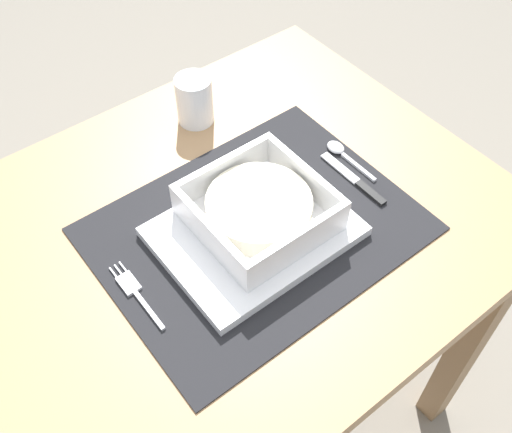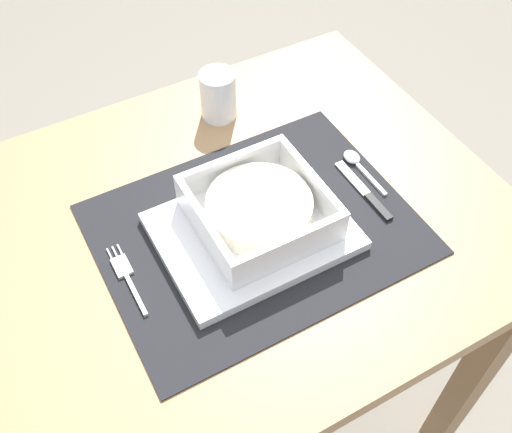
% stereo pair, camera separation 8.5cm
% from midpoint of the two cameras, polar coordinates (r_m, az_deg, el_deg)
% --- Properties ---
extents(ground_plane, '(6.00, 6.00, 0.00)m').
position_cam_midpoint_polar(ground_plane, '(1.50, -0.02, -17.77)').
color(ground_plane, gray).
extents(dining_table, '(0.83, 0.66, 0.70)m').
position_cam_midpoint_polar(dining_table, '(0.98, -0.02, -4.80)').
color(dining_table, '#A37A51').
rests_on(dining_table, ground).
extents(placemat, '(0.45, 0.35, 0.00)m').
position_cam_midpoint_polar(placemat, '(0.87, 2.79, -1.37)').
color(placemat, black).
rests_on(placemat, dining_table).
extents(serving_plate, '(0.27, 0.21, 0.02)m').
position_cam_midpoint_polar(serving_plate, '(0.86, 2.51, -1.58)').
color(serving_plate, white).
rests_on(serving_plate, placemat).
extents(porridge_bowl, '(0.18, 0.18, 0.06)m').
position_cam_midpoint_polar(porridge_bowl, '(0.84, 3.20, 0.46)').
color(porridge_bowl, white).
rests_on(porridge_bowl, serving_plate).
extents(fork, '(0.02, 0.13, 0.00)m').
position_cam_midpoint_polar(fork, '(0.83, -9.52, -5.64)').
color(fork, silver).
rests_on(fork, placemat).
extents(spoon, '(0.02, 0.11, 0.01)m').
position_cam_midpoint_polar(spoon, '(0.97, 11.98, 5.05)').
color(spoon, silver).
rests_on(spoon, placemat).
extents(butter_knife, '(0.01, 0.14, 0.01)m').
position_cam_midpoint_polar(butter_knife, '(0.93, 13.12, 1.98)').
color(butter_knife, black).
rests_on(butter_knife, placemat).
extents(drinking_glass, '(0.06, 0.06, 0.08)m').
position_cam_midpoint_polar(drinking_glass, '(1.02, -1.23, 11.23)').
color(drinking_glass, white).
rests_on(drinking_glass, dining_table).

